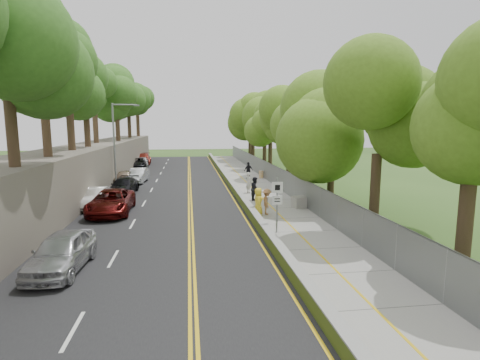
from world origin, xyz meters
The scene contains 26 objects.
ground centered at (0.00, 0.00, 0.00)m, with size 140.00×140.00×0.00m, color #33511E.
road centered at (-5.40, 15.00, 0.02)m, with size 11.20×66.00×0.04m, color black.
sidewalk centered at (2.55, 15.00, 0.03)m, with size 4.20×66.00×0.05m, color gray.
jersey_barrier centered at (0.25, 15.00, 0.30)m, with size 0.42×66.00×0.60m, color #9DD329.
rock_embankment centered at (-13.50, 15.00, 2.00)m, with size 5.00×66.00×4.00m, color #595147.
chainlink_fence centered at (4.65, 15.00, 1.00)m, with size 0.04×66.00×2.00m, color slate.
trees_embankment centered at (-13.00, 15.00, 10.50)m, with size 6.40×66.00×13.00m, color #3C7323, non-canonical shape.
trees_fenceside centered at (7.00, 15.00, 7.00)m, with size 7.00×66.00×14.00m, color #5E8B24, non-canonical shape.
streetlight centered at (-10.46, 14.00, 4.64)m, with size 2.52×0.22×8.00m.
signpost centered at (1.05, -3.02, 1.96)m, with size 0.62×0.09×3.10m.
construction_barrel centered at (4.30, 18.13, 0.46)m, with size 0.50×0.50×0.82m, color #C77300.
concrete_block centered at (4.30, 3.00, 0.45)m, with size 1.20×0.90×0.80m, color gray.
car_0 centered at (-9.00, -7.12, 0.83)m, with size 1.86×4.63×1.58m, color #B4B3B8.
car_1 centered at (-10.60, 5.03, 0.76)m, with size 1.53×4.39×1.45m, color white.
car_2 centered at (-9.00, 3.00, 0.83)m, with size 2.63×5.71×1.59m, color #510C0B.
car_3 centered at (-9.38, 10.32, 0.73)m, with size 1.92×4.72×1.37m, color black.
car_4 centered at (-10.21, 15.97, 0.74)m, with size 1.65×4.11×1.40m, color gray.
car_5 centered at (-9.00, 16.83, 0.78)m, with size 1.56×4.48×1.47m, color silver.
car_6 centered at (-10.60, 30.05, 0.73)m, with size 2.29×4.96×1.38m, color black.
car_7 centered at (-10.60, 35.27, 0.84)m, with size 2.25×5.55×1.61m, color maroon.
car_8 centered at (-10.29, 31.52, 0.75)m, with size 1.67×4.14×1.41m, color silver.
painter_0 centered at (0.75, 1.00, 0.98)m, with size 0.91×0.59×1.86m, color yellow.
painter_1 centered at (1.45, 9.30, 0.97)m, with size 0.67×0.44×1.84m, color beige.
painter_2 centered at (1.45, 6.05, 0.98)m, with size 0.91×0.71×1.86m, color black.
painter_3 centered at (1.38, 1.23, 0.92)m, with size 1.13×0.65×1.74m, color #9E6C42.
person_far centered at (2.80, 17.82, 0.98)m, with size 1.09×0.45×1.85m, color black.
Camera 1 is at (-3.74, -22.76, 6.02)m, focal length 28.00 mm.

